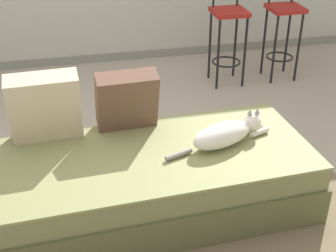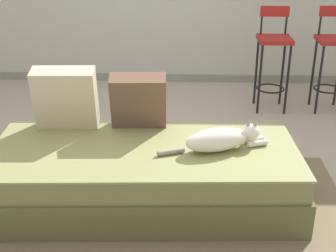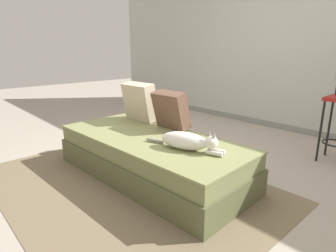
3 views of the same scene
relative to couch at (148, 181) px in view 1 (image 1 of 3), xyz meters
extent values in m
plane|color=#A89E8E|center=(0.00, 0.40, -0.21)|extent=(16.00, 16.00, 0.00)
cube|color=gray|center=(0.00, 2.60, -0.16)|extent=(8.00, 0.02, 0.09)
cube|color=#75664C|center=(0.00, -0.30, -0.21)|extent=(2.74, 1.98, 0.01)
cube|color=brown|center=(0.00, 0.00, -0.09)|extent=(2.08, 0.98, 0.25)
cube|color=olive|center=(0.00, 0.00, 0.12)|extent=(2.04, 0.93, 0.16)
cube|color=#868C57|center=(0.00, 0.00, 0.19)|extent=(2.05, 0.95, 0.02)
cube|color=beige|center=(-0.58, 0.31, 0.43)|extent=(0.44, 0.24, 0.45)
cube|color=brown|center=(-0.07, 0.34, 0.41)|extent=(0.40, 0.25, 0.41)
ellipsoid|color=white|center=(0.47, 0.00, 0.28)|extent=(0.45, 0.30, 0.15)
sphere|color=white|center=(0.70, 0.08, 0.30)|extent=(0.11, 0.11, 0.11)
cone|color=gray|center=(0.67, 0.08, 0.37)|extent=(0.03, 0.03, 0.04)
cone|color=gray|center=(0.72, 0.08, 0.37)|extent=(0.03, 0.03, 0.04)
cylinder|color=white|center=(0.74, 0.06, 0.22)|extent=(0.14, 0.08, 0.04)
cylinder|color=white|center=(0.72, 0.12, 0.22)|extent=(0.14, 0.08, 0.04)
cylinder|color=gray|center=(0.18, -0.08, 0.22)|extent=(0.18, 0.09, 0.03)
cylinder|color=black|center=(0.99, 1.63, 0.14)|extent=(0.02, 0.02, 0.70)
cylinder|color=black|center=(1.25, 1.63, 0.14)|extent=(0.02, 0.02, 0.70)
cylinder|color=black|center=(0.99, 1.90, 0.14)|extent=(0.02, 0.02, 0.70)
cylinder|color=black|center=(1.25, 1.90, 0.14)|extent=(0.02, 0.02, 0.70)
torus|color=black|center=(1.12, 1.77, 0.01)|extent=(0.28, 0.28, 0.02)
cube|color=maroon|center=(1.12, 1.77, 0.51)|extent=(0.32, 0.32, 0.04)
cylinder|color=black|center=(1.56, 1.64, 0.14)|extent=(0.02, 0.02, 0.70)
cylinder|color=black|center=(1.81, 1.64, 0.14)|extent=(0.02, 0.02, 0.70)
cylinder|color=black|center=(1.56, 1.90, 0.14)|extent=(0.02, 0.02, 0.70)
cylinder|color=black|center=(1.81, 1.90, 0.14)|extent=(0.02, 0.02, 0.70)
torus|color=black|center=(1.69, 1.77, 0.01)|extent=(0.27, 0.27, 0.02)
cube|color=maroon|center=(1.69, 1.77, 0.51)|extent=(0.32, 0.32, 0.04)
camera|label=1|loc=(-0.40, -2.34, 1.74)|focal=50.00mm
camera|label=2|loc=(0.26, -2.72, 1.59)|focal=50.00mm
camera|label=3|loc=(2.05, -1.63, 1.04)|focal=30.00mm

